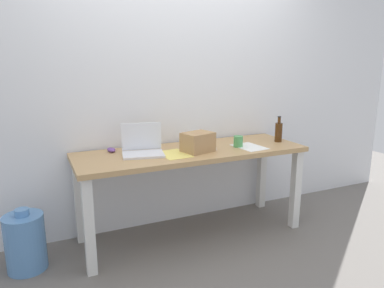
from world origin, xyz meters
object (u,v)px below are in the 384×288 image
at_px(laptop_left, 143,148).
at_px(computer_mouse, 111,150).
at_px(beer_bottle, 279,132).
at_px(desk, 192,162).
at_px(cardboard_box, 198,142).
at_px(coffee_mug, 238,141).
at_px(water_cooler_jug, 25,242).

distance_m(laptop_left, computer_mouse, 0.28).
bearing_deg(laptop_left, beer_bottle, -3.35).
bearing_deg(beer_bottle, laptop_left, 176.65).
bearing_deg(desk, cardboard_box, -74.50).
bearing_deg(cardboard_box, desk, 105.50).
xyz_separation_m(desk, beer_bottle, (0.85, -0.04, 0.20)).
distance_m(desk, coffee_mug, 0.44).
xyz_separation_m(desk, laptop_left, (-0.41, 0.03, 0.16)).
relative_size(laptop_left, beer_bottle, 1.54).
relative_size(beer_bottle, coffee_mug, 2.47).
height_order(desk, computer_mouse, computer_mouse).
bearing_deg(computer_mouse, water_cooler_jug, -172.80).
height_order(laptop_left, beer_bottle, laptop_left).
distance_m(laptop_left, cardboard_box, 0.45).
bearing_deg(water_cooler_jug, beer_bottle, -1.00).
height_order(laptop_left, computer_mouse, laptop_left).
distance_m(desk, cardboard_box, 0.20).
bearing_deg(laptop_left, computer_mouse, 139.85).
bearing_deg(cardboard_box, coffee_mug, 0.36).
bearing_deg(desk, computer_mouse, 161.46).
bearing_deg(beer_bottle, coffee_mug, -176.65).
relative_size(laptop_left, cardboard_box, 1.51).
bearing_deg(water_cooler_jug, laptop_left, 2.29).
relative_size(desk, coffee_mug, 20.23).
distance_m(computer_mouse, coffee_mug, 1.07).
height_order(beer_bottle, coffee_mug, beer_bottle).
bearing_deg(computer_mouse, coffee_mug, -25.11).
relative_size(desk, water_cooler_jug, 4.13).
bearing_deg(coffee_mug, water_cooler_jug, 177.88).
height_order(desk, laptop_left, laptop_left).
height_order(desk, cardboard_box, cardboard_box).
xyz_separation_m(cardboard_box, water_cooler_jug, (-1.34, 0.07, -0.63)).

